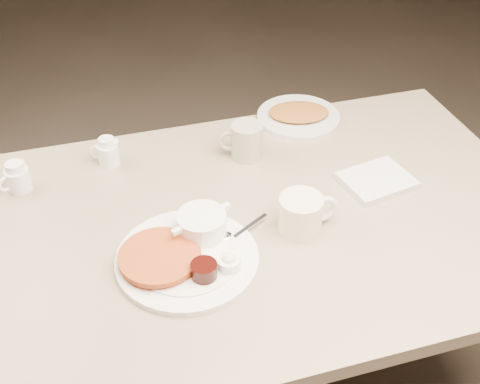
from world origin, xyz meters
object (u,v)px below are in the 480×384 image
object	(u,v)px
coffee_mug_near	(302,213)
hash_plate	(298,115)
diner_table	(242,269)
creamer_left	(17,178)
creamer_right	(108,152)
coffee_mug_far	(246,141)
main_plate	(187,250)

from	to	relation	value
coffee_mug_near	hash_plate	size ratio (longest dim) A/B	0.50
diner_table	creamer_left	xyz separation A→B (m)	(-0.51, 0.27, 0.21)
creamer_left	creamer_right	world-z (taller)	same
coffee_mug_near	creamer_right	size ratio (longest dim) A/B	1.79
creamer_right	hash_plate	bearing A→B (deg)	6.78
hash_plate	creamer_left	bearing A→B (deg)	-171.71
diner_table	coffee_mug_near	size ratio (longest dim) A/B	10.14
coffee_mug_near	coffee_mug_far	bearing A→B (deg)	97.44
creamer_left	creamer_right	distance (m)	0.24
diner_table	main_plate	size ratio (longest dim) A/B	3.56
main_plate	diner_table	bearing A→B (deg)	29.47
creamer_left	main_plate	bearing A→B (deg)	-45.26
creamer_right	main_plate	bearing A→B (deg)	-73.03
main_plate	coffee_mug_near	bearing A→B (deg)	4.05
diner_table	creamer_right	size ratio (longest dim) A/B	18.15
coffee_mug_far	coffee_mug_near	bearing A→B (deg)	-82.56
main_plate	creamer_right	xyz separation A→B (m)	(-0.13, 0.41, 0.01)
hash_plate	diner_table	bearing A→B (deg)	-126.68
creamer_left	coffee_mug_far	bearing A→B (deg)	-2.20
creamer_right	hash_plate	distance (m)	0.57
diner_table	creamer_right	xyz separation A→B (m)	(-0.28, 0.32, 0.21)
diner_table	main_plate	world-z (taller)	main_plate
main_plate	creamer_left	xyz separation A→B (m)	(-0.36, 0.36, 0.01)
diner_table	creamer_right	bearing A→B (deg)	130.98
main_plate	creamer_right	size ratio (longest dim) A/B	5.09
creamer_left	hash_plate	bearing A→B (deg)	8.29
main_plate	coffee_mug_far	size ratio (longest dim) A/B	3.22
diner_table	hash_plate	size ratio (longest dim) A/B	5.07
creamer_left	creamer_right	bearing A→B (deg)	11.94
creamer_right	coffee_mug_far	bearing A→B (deg)	-11.22
coffee_mug_near	coffee_mug_far	world-z (taller)	coffee_mug_far
coffee_mug_far	creamer_left	xyz separation A→B (m)	(-0.60, 0.02, -0.01)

